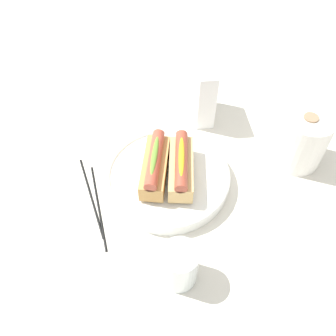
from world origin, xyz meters
name	(u,v)px	position (x,y,z in m)	size (l,w,h in m)	color
ground_plane	(170,182)	(0.00, 0.00, 0.00)	(2.40, 2.40, 0.00)	silver
serving_bowl	(168,178)	(0.00, -0.01, 0.02)	(0.27, 0.27, 0.04)	white
hotdog_front	(155,165)	(-0.01, -0.03, 0.06)	(0.16, 0.10, 0.06)	tan
hotdog_back	(181,166)	(0.01, 0.02, 0.06)	(0.16, 0.09, 0.06)	#DBB270
water_glass	(179,267)	(0.22, -0.04, 0.04)	(0.07, 0.07, 0.09)	white
paper_towel_roll	(302,140)	(0.01, 0.30, 0.07)	(0.11, 0.11, 0.13)	white
napkin_box	(203,92)	(-0.19, 0.14, 0.07)	(0.11, 0.04, 0.15)	white
chopstick_near	(98,206)	(0.02, -0.16, 0.00)	(0.01, 0.01, 0.22)	black
chopstick_far	(91,196)	(-0.01, -0.18, 0.00)	(0.01, 0.01, 0.22)	black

